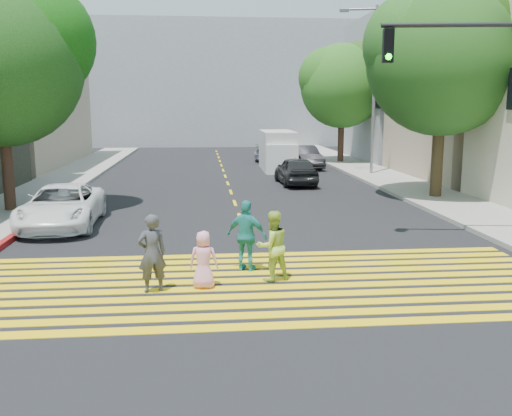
{
  "coord_description": "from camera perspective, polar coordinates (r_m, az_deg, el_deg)",
  "views": [
    {
      "loc": [
        -1.33,
        -10.79,
        3.88
      ],
      "look_at": [
        0.0,
        3.0,
        1.4
      ],
      "focal_mm": 40.0,
      "sensor_mm": 36.0,
      "label": 1
    }
  ],
  "objects": [
    {
      "name": "pedestrian_woman",
      "position": [
        12.77,
        1.65,
        -3.81
      ],
      "size": [
        0.93,
        0.83,
        1.6
      ],
      "primitive_type": "imported",
      "rotation": [
        0.0,
        0.0,
        3.48
      ],
      "color": "#AECF47",
      "rests_on": "ground"
    },
    {
      "name": "white_van",
      "position": [
        34.96,
        2.22,
        5.64
      ],
      "size": [
        1.99,
        5.08,
        2.38
      ],
      "rotation": [
        0.0,
        0.0,
        -0.02
      ],
      "color": "beige",
      "rests_on": "ground"
    },
    {
      "name": "pedestrian_extra",
      "position": [
        13.51,
        -0.92,
        -2.8
      ],
      "size": [
        1.08,
        0.82,
        1.7
      ],
      "primitive_type": "imported",
      "rotation": [
        0.0,
        0.0,
        2.68
      ],
      "color": "teal",
      "rests_on": "ground"
    },
    {
      "name": "traffic_signal",
      "position": [
        17.34,
        22.55,
        10.44
      ],
      "size": [
        4.4,
        0.84,
        6.49
      ],
      "rotation": [
        0.0,
        0.0,
        -0.14
      ],
      "color": "black",
      "rests_on": "ground"
    },
    {
      "name": "sidewalk_left",
      "position": [
        33.78,
        -17.75,
        3.21
      ],
      "size": [
        3.0,
        40.0,
        0.15
      ],
      "primitive_type": "cube",
      "color": "gray",
      "rests_on": "ground"
    },
    {
      "name": "curb_red",
      "position": [
        18.09,
        -23.33,
        -2.82
      ],
      "size": [
        0.2,
        8.0,
        0.16
      ],
      "primitive_type": "cube",
      "color": "maroon",
      "rests_on": "ground"
    },
    {
      "name": "tree_right_near",
      "position": [
        25.08,
        18.4,
        14.63
      ],
      "size": [
        7.97,
        7.65,
        8.95
      ],
      "rotation": [
        0.0,
        0.0,
        -0.29
      ],
      "color": "#493B22",
      "rests_on": "ground"
    },
    {
      "name": "building_right_tan",
      "position": [
        33.99,
        23.69,
        11.21
      ],
      "size": [
        10.0,
        10.0,
        10.0
      ],
      "primitive_type": "cube",
      "color": "tan",
      "rests_on": "ground"
    },
    {
      "name": "building_right_grey",
      "position": [
        43.95,
        16.63,
        11.21
      ],
      "size": [
        10.0,
        10.0,
        10.0
      ],
      "primitive_type": "cube",
      "color": "gray",
      "rests_on": "ground"
    },
    {
      "name": "street_lamp",
      "position": [
        32.78,
        11.41,
        12.46
      ],
      "size": [
        2.07,
        0.68,
        9.25
      ],
      "rotation": [
        0.0,
        0.0,
        -0.24
      ],
      "color": "gray",
      "rests_on": "ground"
    },
    {
      "name": "tree_left",
      "position": [
        22.53,
        -24.1,
        13.78
      ],
      "size": [
        6.87,
        6.59,
        8.37
      ],
      "rotation": [
        0.0,
        0.0,
        0.15
      ],
      "color": "#4B2E1C",
      "rests_on": "ground"
    },
    {
      "name": "dark_car_parked",
      "position": [
        36.13,
        4.82,
        5.09
      ],
      "size": [
        1.99,
        4.46,
        1.42
      ],
      "primitive_type": "imported",
      "rotation": [
        0.0,
        0.0,
        0.11
      ],
      "color": "black",
      "rests_on": "ground"
    },
    {
      "name": "backdrop_block",
      "position": [
        58.84,
        -4.3,
        12.2
      ],
      "size": [
        30.0,
        8.0,
        12.0
      ],
      "primitive_type": "cube",
      "color": "gray",
      "rests_on": "ground"
    },
    {
      "name": "sidewalk_right",
      "position": [
        27.86,
        15.22,
        1.95
      ],
      "size": [
        3.0,
        60.0,
        0.15
      ],
      "primitive_type": "cube",
      "color": "gray",
      "rests_on": "ground"
    },
    {
      "name": "white_sedan",
      "position": [
        19.49,
        -18.84,
        0.16
      ],
      "size": [
        2.4,
        4.96,
        1.36
      ],
      "primitive_type": "imported",
      "rotation": [
        0.0,
        0.0,
        0.03
      ],
      "color": "white",
      "rests_on": "ground"
    },
    {
      "name": "crosswalk",
      "position": [
        12.74,
        0.75,
        -7.56
      ],
      "size": [
        13.4,
        5.3,
        0.01
      ],
      "color": "yellow",
      "rests_on": "ground"
    },
    {
      "name": "pedestrian_child",
      "position": [
        12.33,
        -5.26,
        -5.17
      ],
      "size": [
        0.67,
        0.5,
        1.26
      ],
      "primitive_type": "imported",
      "rotation": [
        0.0,
        0.0,
        2.98
      ],
      "color": "pink",
      "rests_on": "ground"
    },
    {
      "name": "lane_line",
      "position": [
        33.54,
        -3.2,
        3.51
      ],
      "size": [
        0.12,
        34.4,
        0.01
      ],
      "color": "yellow",
      "rests_on": "ground"
    },
    {
      "name": "dark_car_near",
      "position": [
        28.59,
        4.0,
        3.76
      ],
      "size": [
        1.81,
        4.2,
        1.41
      ],
      "primitive_type": "imported",
      "rotation": [
        0.0,
        0.0,
        3.18
      ],
      "color": "black",
      "rests_on": "ground"
    },
    {
      "name": "ground",
      "position": [
        11.54,
        1.45,
        -9.5
      ],
      "size": [
        120.0,
        120.0,
        0.0
      ],
      "primitive_type": "plane",
      "color": "black"
    },
    {
      "name": "silver_car",
      "position": [
        41.43,
        1.29,
        5.72
      ],
      "size": [
        2.64,
        4.9,
        1.35
      ],
      "primitive_type": "imported",
      "rotation": [
        0.0,
        0.0,
        2.97
      ],
      "color": "#9096AD",
      "rests_on": "ground"
    },
    {
      "name": "tree_right_far",
      "position": [
        39.63,
        8.74,
        12.41
      ],
      "size": [
        6.97,
        6.63,
        8.17
      ],
      "rotation": [
        0.0,
        0.0,
        -0.2
      ],
      "color": "#2F1D18",
      "rests_on": "ground"
    },
    {
      "name": "pedestrian_man",
      "position": [
        12.17,
        -10.36,
        -4.49
      ],
      "size": [
        0.71,
        0.58,
        1.68
      ],
      "primitive_type": "imported",
      "rotation": [
        0.0,
        0.0,
        3.47
      ],
      "color": "#3B3C41",
      "rests_on": "ground"
    }
  ]
}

